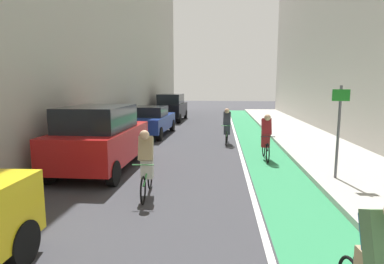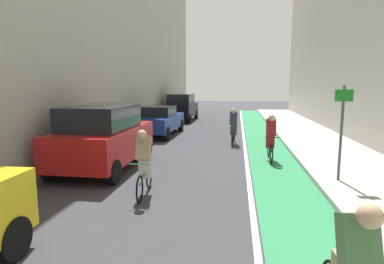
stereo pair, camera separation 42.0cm
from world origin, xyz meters
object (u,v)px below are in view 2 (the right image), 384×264
at_px(cyclist_trailing, 271,136).
at_px(cyclist_mid, 144,160).
at_px(parked_suv_red, 104,137).
at_px(parked_sedan_blue, 158,120).
at_px(cyclist_far, 233,126).
at_px(street_sign_post, 342,124).
at_px(parked_suv_black, 182,107).

bearing_deg(cyclist_trailing, cyclist_mid, -129.40).
distance_m(parked_suv_red, cyclist_mid, 2.91).
distance_m(parked_sedan_blue, cyclist_trailing, 7.25).
bearing_deg(cyclist_far, parked_sedan_blue, 152.20).
bearing_deg(parked_sedan_blue, street_sign_post, -48.45).
height_order(parked_sedan_blue, cyclist_mid, cyclist_mid).
distance_m(parked_suv_red, cyclist_far, 6.21).
xyz_separation_m(parked_suv_red, street_sign_post, (6.73, -0.73, 0.59)).
distance_m(parked_sedan_blue, cyclist_mid, 9.23).
relative_size(parked_suv_red, parked_sedan_blue, 0.94).
bearing_deg(cyclist_mid, parked_suv_black, 96.88).
bearing_deg(parked_suv_red, cyclist_mid, -47.99).
distance_m(cyclist_mid, street_sign_post, 5.06).
xyz_separation_m(parked_sedan_blue, cyclist_trailing, (5.25, -5.01, 0.06)).
bearing_deg(parked_sedan_blue, cyclist_mid, -77.85).
height_order(parked_sedan_blue, cyclist_trailing, cyclist_trailing).
height_order(parked_suv_red, cyclist_far, parked_suv_red).
bearing_deg(cyclist_trailing, parked_sedan_blue, 136.34).
xyz_separation_m(cyclist_far, street_sign_post, (2.80, -5.52, 0.80)).
bearing_deg(cyclist_mid, cyclist_trailing, 50.60).
relative_size(parked_suv_red, parked_suv_black, 0.95).
xyz_separation_m(parked_suv_black, cyclist_mid, (1.94, -16.11, -0.17)).
height_order(parked_suv_black, cyclist_far, parked_suv_black).
height_order(parked_sedan_blue, cyclist_far, cyclist_far).
distance_m(parked_suv_red, cyclist_trailing, 5.57).
bearing_deg(parked_suv_black, cyclist_trailing, -66.54).
height_order(parked_suv_black, street_sign_post, street_sign_post).
distance_m(cyclist_mid, cyclist_trailing, 5.20).
relative_size(parked_suv_black, cyclist_trailing, 2.57).
distance_m(parked_suv_red, parked_suv_black, 13.95).
bearing_deg(parked_sedan_blue, parked_suv_red, -89.99).
xyz_separation_m(parked_sedan_blue, cyclist_far, (3.94, -2.08, 0.02)).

